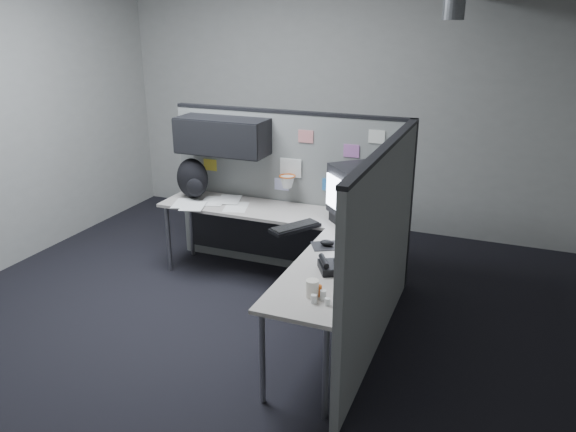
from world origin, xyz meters
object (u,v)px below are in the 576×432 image
at_px(monitor, 361,195).
at_px(phone, 332,266).
at_px(desk, 288,235).
at_px(backpack, 193,179).
at_px(keyboard, 295,227).

distance_m(monitor, phone, 1.05).
xyz_separation_m(desk, backpack, (-1.15, 0.30, 0.32)).
distance_m(desk, backpack, 1.23).
height_order(desk, phone, phone).
xyz_separation_m(monitor, phone, (0.07, -1.02, -0.23)).
bearing_deg(backpack, phone, -51.67).
xyz_separation_m(desk, keyboard, (0.12, -0.13, 0.14)).
bearing_deg(keyboard, monitor, 23.04).
xyz_separation_m(phone, backpack, (-1.82, 1.11, 0.16)).
relative_size(desk, keyboard, 4.85).
bearing_deg(monitor, backpack, 178.91).
height_order(monitor, backpack, monitor).
bearing_deg(desk, phone, -50.10).
bearing_deg(desk, monitor, 20.16).
distance_m(phone, backpack, 2.14).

